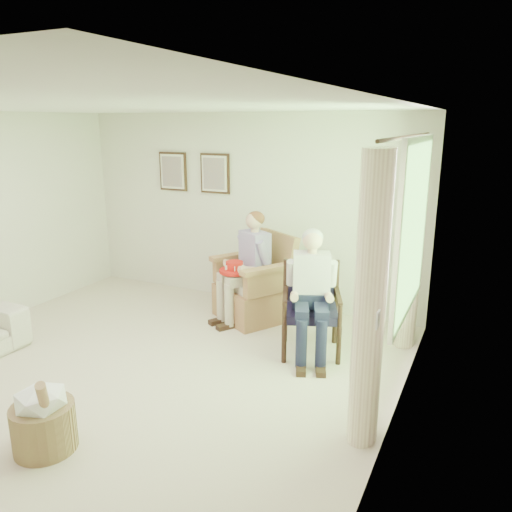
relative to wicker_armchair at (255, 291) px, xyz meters
name	(u,v)px	position (x,y,z in m)	size (l,w,h in m)	color
floor	(118,386)	(-0.42, -2.19, -0.35)	(5.50, 5.50, 0.00)	beige
back_wall	(245,210)	(-0.42, 0.56, 0.95)	(5.00, 0.04, 2.60)	silver
right_wall	(388,297)	(2.08, -2.19, 0.95)	(0.04, 5.50, 2.60)	silver
ceiling	(96,106)	(-0.42, -2.19, 2.25)	(5.00, 5.50, 0.02)	white
window	(413,225)	(2.04, -0.99, 1.24)	(0.13, 2.50, 1.63)	#2D6B23
curtain_left	(370,303)	(1.91, -1.97, 0.80)	(0.34, 0.34, 2.30)	#FBEEC5
curtain_right	(411,247)	(1.91, -0.01, 0.80)	(0.34, 0.34, 2.30)	#FBEEC5
framed_print_left	(173,171)	(-1.57, 0.52, 1.43)	(0.45, 0.05, 0.55)	#382114
framed_print_right	(215,174)	(-0.87, 0.52, 1.43)	(0.45, 0.05, 0.55)	#382114
wicker_armchair	(255,291)	(0.00, 0.00, 0.00)	(0.86, 0.85, 1.10)	#A97450
wood_armchair	(314,305)	(1.01, -0.60, 0.18)	(0.62, 0.59, 0.96)	black
person_wicker	(250,259)	(0.00, -0.14, 0.46)	(0.40, 0.63, 1.38)	#BFAE99
person_dark	(310,286)	(1.01, -0.76, 0.45)	(0.40, 0.62, 1.36)	#1A1C39
red_hat	(234,269)	(-0.14, -0.31, 0.37)	(0.38, 0.38, 0.14)	red
hatbox	(43,417)	(-0.28, -3.18, -0.07)	(0.63, 0.63, 0.71)	tan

